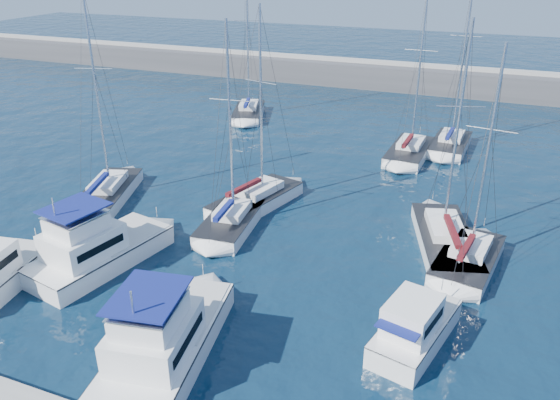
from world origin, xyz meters
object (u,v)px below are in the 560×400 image
at_px(motor_yacht_stbd_outer, 414,329).
at_px(sailboat_mid_e, 468,260).
at_px(sailboat_mid_c, 231,222).
at_px(sailboat_back_a, 249,112).
at_px(sailboat_mid_b, 256,199).
at_px(sailboat_back_b, 409,151).
at_px(motor_yacht_stbd_inner, 163,341).
at_px(sailboat_mid_a, 107,193).
at_px(sailboat_mid_d, 445,240).
at_px(sailboat_back_c, 450,144).
at_px(motor_yacht_port_inner, 94,250).

xyz_separation_m(motor_yacht_stbd_outer, sailboat_mid_e, (1.87, 8.29, -0.42)).
distance_m(sailboat_mid_c, sailboat_back_a, 26.88).
height_order(sailboat_mid_b, sailboat_back_b, sailboat_back_b).
relative_size(motor_yacht_stbd_inner, sailboat_mid_c, 0.70).
height_order(sailboat_mid_a, sailboat_mid_b, sailboat_mid_a).
relative_size(sailboat_mid_d, sailboat_back_a, 0.86).
relative_size(sailboat_mid_e, sailboat_back_c, 0.81).
distance_m(motor_yacht_port_inner, motor_yacht_stbd_inner, 9.93).
xyz_separation_m(sailboat_mid_d, sailboat_mid_e, (1.53, -2.00, 0.01)).
relative_size(sailboat_mid_d, sailboat_mid_e, 1.07).
xyz_separation_m(motor_yacht_port_inner, motor_yacht_stbd_inner, (8.26, -5.52, 0.00)).
distance_m(motor_yacht_stbd_inner, motor_yacht_stbd_outer, 11.69).
bearing_deg(sailboat_mid_b, sailboat_mid_e, 3.54).
height_order(sailboat_back_b, sailboat_back_c, sailboat_back_c).
bearing_deg(sailboat_back_c, sailboat_mid_a, -133.78).
xyz_separation_m(motor_yacht_stbd_outer, sailboat_mid_c, (-13.35, 7.44, -0.41)).
bearing_deg(sailboat_mid_c, sailboat_back_b, 58.60).
distance_m(sailboat_back_a, sailboat_back_b, 19.96).
height_order(motor_yacht_stbd_outer, sailboat_back_a, sailboat_back_a).
relative_size(sailboat_mid_c, sailboat_back_b, 0.93).
bearing_deg(sailboat_mid_c, sailboat_back_c, 55.24).
distance_m(sailboat_mid_a, sailboat_back_c, 31.10).
xyz_separation_m(sailboat_mid_a, sailboat_back_b, (19.56, 17.75, -0.00)).
xyz_separation_m(motor_yacht_stbd_outer, sailboat_mid_b, (-13.25, 11.42, -0.42)).
bearing_deg(sailboat_mid_e, motor_yacht_port_inner, -149.41).
distance_m(sailboat_mid_c, sailboat_mid_d, 13.98).
bearing_deg(sailboat_mid_e, sailboat_back_a, 145.53).
height_order(motor_yacht_stbd_outer, sailboat_mid_b, sailboat_mid_b).
bearing_deg(sailboat_back_a, sailboat_mid_e, -61.40).
xyz_separation_m(motor_yacht_port_inner, sailboat_mid_c, (5.31, 7.26, -0.60)).
xyz_separation_m(sailboat_back_a, sailboat_back_b, (18.92, -6.35, -0.03)).
height_order(sailboat_mid_d, sailboat_mid_e, sailboat_mid_d).
height_order(sailboat_mid_e, sailboat_back_b, sailboat_back_b).
bearing_deg(sailboat_mid_b, sailboat_mid_c, -76.12).
relative_size(motor_yacht_stbd_outer, sailboat_mid_d, 0.45).
bearing_deg(sailboat_back_c, sailboat_mid_d, -81.72).
height_order(motor_yacht_stbd_inner, sailboat_mid_b, sailboat_mid_b).
xyz_separation_m(motor_yacht_stbd_outer, sailboat_back_b, (-4.54, 25.99, -0.42)).
bearing_deg(sailboat_mid_e, sailboat_mid_d, 136.40).
bearing_deg(sailboat_mid_d, sailboat_back_a, 121.06).
distance_m(motor_yacht_port_inner, sailboat_back_c, 33.99).
distance_m(sailboat_mid_d, sailboat_back_b, 16.44).
distance_m(motor_yacht_stbd_outer, sailboat_back_b, 26.39).
height_order(motor_yacht_stbd_inner, sailboat_back_c, sailboat_back_c).
height_order(motor_yacht_port_inner, sailboat_mid_c, sailboat_mid_c).
height_order(motor_yacht_port_inner, motor_yacht_stbd_outer, motor_yacht_port_inner).
distance_m(motor_yacht_port_inner, sailboat_mid_d, 21.53).
distance_m(sailboat_mid_b, sailboat_mid_c, 3.98).
xyz_separation_m(sailboat_mid_b, sailboat_mid_d, (13.59, -1.13, -0.02)).
bearing_deg(sailboat_back_c, sailboat_mid_c, -115.38).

